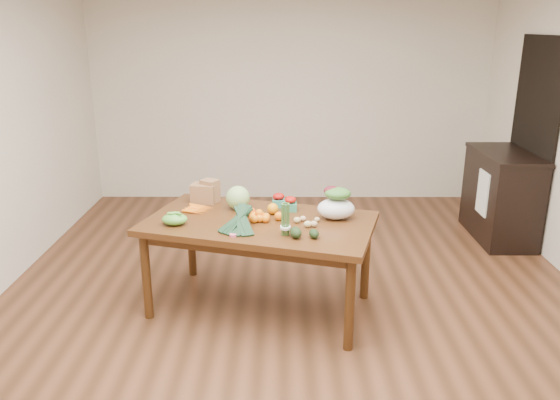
{
  "coord_description": "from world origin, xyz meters",
  "views": [
    {
      "loc": [
        -0.1,
        -3.94,
        2.2
      ],
      "look_at": [
        -0.11,
        0.0,
        0.92
      ],
      "focal_mm": 35.0,
      "sensor_mm": 36.0,
      "label": 1
    }
  ],
  "objects_px": {
    "dining_table": "(260,265)",
    "kale_bunch": "(238,222)",
    "asparagus_bundle": "(285,219)",
    "paper_bag": "(204,191)",
    "salad_bag": "(336,205)",
    "cabinet": "(501,196)",
    "cabbage": "(238,198)",
    "mandarin_cluster": "(259,215)"
  },
  "relations": [
    {
      "from": "dining_table",
      "to": "kale_bunch",
      "type": "height_order",
      "value": "kale_bunch"
    },
    {
      "from": "kale_bunch",
      "to": "asparagus_bundle",
      "type": "distance_m",
      "value": 0.36
    },
    {
      "from": "dining_table",
      "to": "paper_bag",
      "type": "distance_m",
      "value": 0.82
    },
    {
      "from": "dining_table",
      "to": "salad_bag",
      "type": "xyz_separation_m",
      "value": [
        0.6,
        0.04,
        0.49
      ]
    },
    {
      "from": "paper_bag",
      "to": "asparagus_bundle",
      "type": "relative_size",
      "value": 1.1
    },
    {
      "from": "salad_bag",
      "to": "kale_bunch",
      "type": "bearing_deg",
      "value": -158.8
    },
    {
      "from": "cabinet",
      "to": "cabbage",
      "type": "xyz_separation_m",
      "value": [
        -2.68,
        -1.27,
        0.38
      ]
    },
    {
      "from": "cabbage",
      "to": "mandarin_cluster",
      "type": "distance_m",
      "value": 0.34
    },
    {
      "from": "mandarin_cluster",
      "to": "salad_bag",
      "type": "distance_m",
      "value": 0.6
    },
    {
      "from": "mandarin_cluster",
      "to": "asparagus_bundle",
      "type": "distance_m",
      "value": 0.38
    },
    {
      "from": "salad_bag",
      "to": "mandarin_cluster",
      "type": "bearing_deg",
      "value": -174.99
    },
    {
      "from": "cabinet",
      "to": "paper_bag",
      "type": "height_order",
      "value": "paper_bag"
    },
    {
      "from": "dining_table",
      "to": "salad_bag",
      "type": "relative_size",
      "value": 5.93
    },
    {
      "from": "paper_bag",
      "to": "salad_bag",
      "type": "height_order",
      "value": "salad_bag"
    },
    {
      "from": "kale_bunch",
      "to": "cabinet",
      "type": "bearing_deg",
      "value": 50.2
    },
    {
      "from": "cabinet",
      "to": "asparagus_bundle",
      "type": "bearing_deg",
      "value": -141.0
    },
    {
      "from": "mandarin_cluster",
      "to": "asparagus_bundle",
      "type": "xyz_separation_m",
      "value": [
        0.2,
        -0.31,
        0.08
      ]
    },
    {
      "from": "dining_table",
      "to": "cabinet",
      "type": "xyz_separation_m",
      "value": [
        2.49,
        1.54,
        0.1
      ]
    },
    {
      "from": "cabinet",
      "to": "salad_bag",
      "type": "distance_m",
      "value": 2.45
    },
    {
      "from": "cabbage",
      "to": "mandarin_cluster",
      "type": "bearing_deg",
      "value": -56.74
    },
    {
      "from": "dining_table",
      "to": "asparagus_bundle",
      "type": "relative_size",
      "value": 6.94
    },
    {
      "from": "cabbage",
      "to": "asparagus_bundle",
      "type": "distance_m",
      "value": 0.71
    },
    {
      "from": "mandarin_cluster",
      "to": "asparagus_bundle",
      "type": "height_order",
      "value": "asparagus_bundle"
    },
    {
      "from": "cabbage",
      "to": "salad_bag",
      "type": "distance_m",
      "value": 0.81
    },
    {
      "from": "salad_bag",
      "to": "paper_bag",
      "type": "bearing_deg",
      "value": 159.16
    },
    {
      "from": "paper_bag",
      "to": "cabinet",
      "type": "bearing_deg",
      "value": 19.97
    },
    {
      "from": "cabinet",
      "to": "salad_bag",
      "type": "relative_size",
      "value": 3.49
    },
    {
      "from": "mandarin_cluster",
      "to": "asparagus_bundle",
      "type": "relative_size",
      "value": 0.72
    },
    {
      "from": "paper_bag",
      "to": "cabbage",
      "type": "xyz_separation_m",
      "value": [
        0.3,
        -0.18,
        0.0
      ]
    },
    {
      "from": "paper_bag",
      "to": "kale_bunch",
      "type": "distance_m",
      "value": 0.78
    },
    {
      "from": "paper_bag",
      "to": "salad_bag",
      "type": "bearing_deg",
      "value": -20.84
    },
    {
      "from": "mandarin_cluster",
      "to": "salad_bag",
      "type": "relative_size",
      "value": 0.62
    },
    {
      "from": "paper_bag",
      "to": "mandarin_cluster",
      "type": "relative_size",
      "value": 1.52
    },
    {
      "from": "cabinet",
      "to": "asparagus_bundle",
      "type": "xyz_separation_m",
      "value": [
        -2.3,
        -1.86,
        0.4
      ]
    },
    {
      "from": "paper_bag",
      "to": "kale_bunch",
      "type": "bearing_deg",
      "value": -64.15
    },
    {
      "from": "paper_bag",
      "to": "salad_bag",
      "type": "xyz_separation_m",
      "value": [
        1.08,
        -0.41,
        0.02
      ]
    },
    {
      "from": "dining_table",
      "to": "cabinet",
      "type": "bearing_deg",
      "value": 47.87
    },
    {
      "from": "asparagus_bundle",
      "to": "cabinet",
      "type": "bearing_deg",
      "value": 55.17
    },
    {
      "from": "salad_bag",
      "to": "dining_table",
      "type": "bearing_deg",
      "value": -175.7
    },
    {
      "from": "dining_table",
      "to": "salad_bag",
      "type": "height_order",
      "value": "salad_bag"
    },
    {
      "from": "cabinet",
      "to": "cabbage",
      "type": "height_order",
      "value": "cabbage"
    },
    {
      "from": "paper_bag",
      "to": "kale_bunch",
      "type": "height_order",
      "value": "paper_bag"
    }
  ]
}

